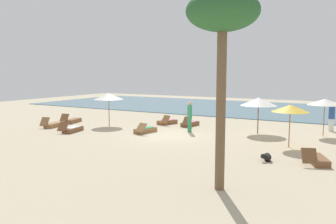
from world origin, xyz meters
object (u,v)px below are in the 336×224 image
(person_0, at_px, (190,116))
(dog, at_px, (267,157))
(lounger_0, at_px, (72,120))
(palm_0, at_px, (223,18))
(person_1, at_px, (332,117))
(umbrella_0, at_px, (259,102))
(umbrella_1, at_px, (109,96))
(lounger_3, at_px, (72,129))
(umbrella_3, at_px, (290,108))
(lounger_2, at_px, (167,122))
(lounger_5, at_px, (145,130))
(lounger_4, at_px, (317,160))
(umbrella_2, at_px, (325,102))
(lounger_1, at_px, (53,125))
(lounger_6, at_px, (190,124))

(person_0, height_order, dog, person_0)
(lounger_0, bearing_deg, palm_0, -28.81)
(dog, bearing_deg, person_1, 78.57)
(umbrella_0, height_order, person_1, umbrella_0)
(umbrella_1, xyz_separation_m, lounger_3, (-0.40, -3.15, -1.88))
(palm_0, xyz_separation_m, dog, (0.53, 4.21, -5.16))
(dog, bearing_deg, palm_0, -97.15)
(umbrella_0, height_order, umbrella_1, umbrella_1)
(umbrella_3, bearing_deg, umbrella_0, 127.70)
(umbrella_0, bearing_deg, person_1, 38.65)
(lounger_2, height_order, lounger_5, lounger_2)
(lounger_3, height_order, lounger_4, lounger_4)
(umbrella_0, xyz_separation_m, umbrella_2, (3.57, 1.05, 0.06))
(lounger_5, bearing_deg, dog, -20.31)
(umbrella_1, xyz_separation_m, person_1, (13.74, 5.15, -1.13))
(umbrella_1, height_order, person_1, umbrella_1)
(lounger_4, bearing_deg, lounger_2, 149.94)
(umbrella_0, xyz_separation_m, umbrella_1, (-9.88, -2.07, 0.10))
(umbrella_2, xyz_separation_m, lounger_2, (-10.22, -0.58, -1.83))
(lounger_4, relative_size, dog, 2.36)
(umbrella_3, xyz_separation_m, lounger_3, (-12.60, -2.20, -1.78))
(umbrella_1, distance_m, lounger_0, 3.78)
(lounger_5, distance_m, person_0, 2.91)
(lounger_3, height_order, person_0, person_0)
(umbrella_1, distance_m, person_0, 6.14)
(lounger_5, bearing_deg, lounger_1, -169.22)
(lounger_0, distance_m, dog, 15.60)
(umbrella_1, relative_size, lounger_2, 1.29)
(lounger_2, distance_m, lounger_4, 12.14)
(umbrella_1, relative_size, dog, 3.04)
(umbrella_3, height_order, dog, umbrella_3)
(umbrella_2, bearing_deg, lounger_1, -161.46)
(umbrella_0, xyz_separation_m, dog, (1.98, -6.18, -1.78))
(lounger_0, height_order, lounger_6, lounger_6)
(umbrella_3, distance_m, lounger_2, 9.79)
(lounger_5, xyz_separation_m, lounger_6, (1.30, 3.68, 0.00))
(lounger_6, relative_size, person_1, 0.94)
(lounger_6, bearing_deg, umbrella_3, -26.09)
(lounger_6, bearing_deg, lounger_3, -133.55)
(umbrella_2, bearing_deg, umbrella_3, -107.02)
(umbrella_2, bearing_deg, umbrella_0, -163.65)
(lounger_1, bearing_deg, lounger_2, 38.56)
(lounger_2, xyz_separation_m, palm_0, (8.10, -10.87, 5.17))
(lounger_1, height_order, lounger_3, lounger_1)
(lounger_2, height_order, person_0, person_0)
(lounger_1, bearing_deg, lounger_3, -16.81)
(person_0, relative_size, dog, 2.58)
(umbrella_3, xyz_separation_m, lounger_2, (-8.97, 3.48, -1.78))
(umbrella_2, relative_size, umbrella_3, 1.03)
(lounger_5, height_order, person_1, person_1)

